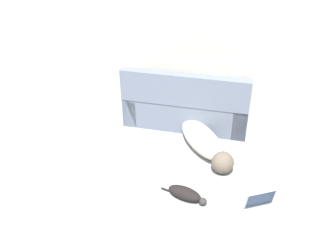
{
  "coord_description": "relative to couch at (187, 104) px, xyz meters",
  "views": [
    {
      "loc": [
        1.01,
        -1.48,
        3.03
      ],
      "look_at": [
        -0.06,
        1.97,
        0.7
      ],
      "focal_mm": 40.0,
      "sensor_mm": 36.0,
      "label": 1
    }
  ],
  "objects": [
    {
      "name": "wall_back",
      "position": [
        0.15,
        0.6,
        1.07
      ],
      "size": [
        6.92,
        0.06,
        2.73
      ],
      "color": "beige",
      "rests_on": "ground_plane"
    },
    {
      "name": "couch",
      "position": [
        0.0,
        0.0,
        0.0
      ],
      "size": [
        1.85,
        0.94,
        0.91
      ],
      "rotation": [
        0.0,
        0.0,
        3.21
      ],
      "color": "slate",
      "rests_on": "ground_plane"
    },
    {
      "name": "book_cream",
      "position": [
        0.21,
        -2.13,
        -0.28
      ],
      "size": [
        0.22,
        0.13,
        0.02
      ],
      "rotation": [
        0.0,
        0.0,
        0.03
      ],
      "color": "beige",
      "rests_on": "ground_plane"
    },
    {
      "name": "cat",
      "position": [
        0.42,
        -1.63,
        -0.23
      ],
      "size": [
        0.58,
        0.25,
        0.14
      ],
      "rotation": [
        0.0,
        0.0,
        6.08
      ],
      "color": "black",
      "rests_on": "ground_plane"
    },
    {
      "name": "dog",
      "position": [
        0.43,
        -0.68,
        -0.15
      ],
      "size": [
        1.05,
        1.19,
        0.29
      ],
      "rotation": [
        0.0,
        0.0,
        5.42
      ],
      "color": "beige",
      "rests_on": "ground_plane"
    },
    {
      "name": "laptop_open",
      "position": [
        1.27,
        -1.58,
        -0.22
      ],
      "size": [
        0.45,
        0.42,
        0.24
      ],
      "rotation": [
        0.0,
        0.0,
        0.59
      ],
      "color": "#B7B7BC",
      "rests_on": "ground_plane"
    }
  ]
}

